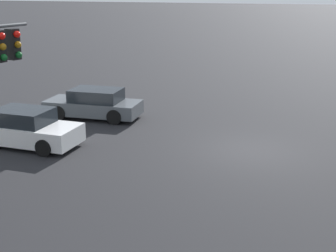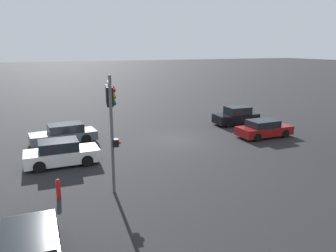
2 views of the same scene
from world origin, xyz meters
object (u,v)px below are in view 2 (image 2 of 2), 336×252
at_px(traffic_signal, 111,107).
at_px(fire_hydrant, 58,188).
at_px(crossing_car_1, 64,134).
at_px(crossing_car_2, 236,116).
at_px(crossing_car_3, 61,153).
at_px(crossing_car_0, 264,129).

bearing_deg(traffic_signal, fire_hydrant, -161.45).
bearing_deg(crossing_car_1, crossing_car_2, 176.99).
height_order(crossing_car_2, fire_hydrant, crossing_car_2).
bearing_deg(fire_hydrant, crossing_car_2, -150.35).
relative_size(crossing_car_2, crossing_car_3, 0.94).
height_order(crossing_car_3, fire_hydrant, crossing_car_3).
xyz_separation_m(crossing_car_1, crossing_car_3, (0.65, 4.51, 0.03)).
height_order(crossing_car_0, crossing_car_2, crossing_car_2).
distance_m(crossing_car_1, crossing_car_3, 4.56).
bearing_deg(traffic_signal, crossing_car_0, 29.90).
xyz_separation_m(traffic_signal, fire_hydrant, (2.65, 0.36, -3.47)).
distance_m(crossing_car_1, crossing_car_2, 14.70).
bearing_deg(crossing_car_2, traffic_signal, 35.21).
bearing_deg(crossing_car_0, traffic_signal, -161.02).
bearing_deg(crossing_car_1, traffic_signal, 95.84).
xyz_separation_m(traffic_signal, crossing_car_1, (1.39, -8.65, -3.29)).
distance_m(traffic_signal, crossing_car_2, 16.24).
bearing_deg(crossing_car_3, crossing_car_2, 17.36).
xyz_separation_m(crossing_car_0, fire_hydrant, (15.47, 4.76, -0.14)).
bearing_deg(crossing_car_1, crossing_car_3, 78.45).
height_order(crossing_car_1, crossing_car_3, crossing_car_3).
bearing_deg(crossing_car_0, crossing_car_1, 163.36).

